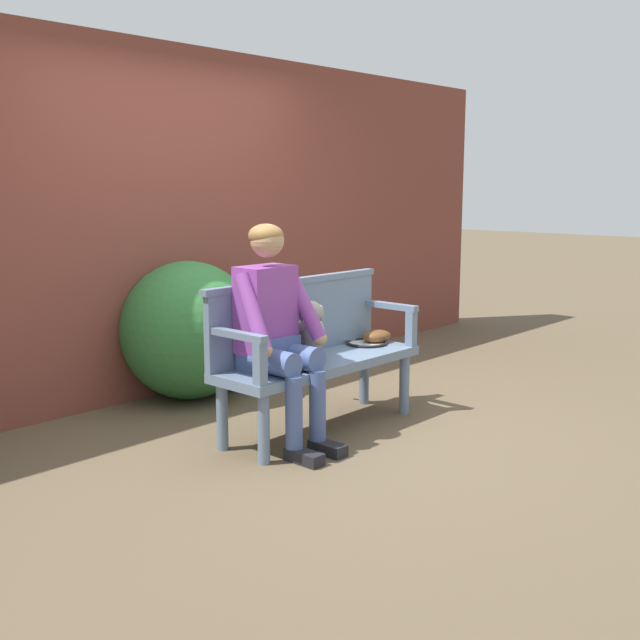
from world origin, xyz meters
TOP-DOWN VIEW (x-y plane):
  - ground_plane at (0.00, 0.00)m, footprint 40.00×40.00m
  - brick_garden_fence at (0.00, 1.63)m, footprint 8.00×0.30m
  - hedge_bush_far_left at (0.21, 1.25)m, footprint 0.97×0.65m
  - hedge_bush_far_right at (-0.07, 1.24)m, footprint 1.01×0.99m
  - garden_bench at (0.00, 0.00)m, footprint 1.50×0.48m
  - bench_backrest at (0.00, 0.21)m, footprint 1.54×0.06m
  - bench_armrest_left_end at (-0.71, -0.09)m, footprint 0.06×0.48m
  - bench_armrest_right_end at (0.71, -0.09)m, footprint 0.06×0.48m
  - person_seated at (-0.41, -0.01)m, footprint 0.56×0.64m
  - dog_on_bench at (-0.06, 0.03)m, footprint 0.34×0.35m
  - tennis_racket at (0.54, 0.09)m, footprint 0.34×0.58m
  - baseball_glove at (0.64, 0.05)m, footprint 0.25×0.21m

SIDE VIEW (x-z plane):
  - ground_plane at x=0.00m, z-range 0.00..0.00m
  - garden_bench at x=0.00m, z-range 0.17..0.64m
  - hedge_bush_far_left at x=0.21m, z-range 0.00..0.89m
  - tennis_racket at x=0.54m, z-range 0.47..0.50m
  - hedge_bush_far_right at x=-0.07m, z-range 0.00..1.02m
  - baseball_glove at x=0.64m, z-range 0.47..0.56m
  - dog_on_bench at x=-0.06m, z-range 0.47..0.86m
  - bench_armrest_left_end at x=-0.71m, z-range 0.53..0.81m
  - bench_armrest_right_end at x=0.71m, z-range 0.53..0.81m
  - bench_backrest at x=0.00m, z-range 0.48..0.98m
  - person_seated at x=-0.41m, z-range 0.07..1.42m
  - brick_garden_fence at x=0.00m, z-range 0.00..2.59m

